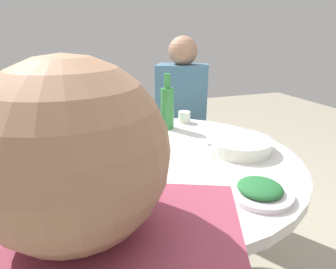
{
  "coord_description": "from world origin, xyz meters",
  "views": [
    {
      "loc": [
        0.33,
        1.03,
        1.24
      ],
      "look_at": [
        -0.05,
        -0.08,
        0.81
      ],
      "focal_mm": 30.17,
      "sensor_mm": 36.0,
      "label": 1
    }
  ],
  "objects_px": {
    "rice_bowl": "(117,123)",
    "green_bottle": "(167,107)",
    "round_dining_table": "(163,181)",
    "soup_bowl": "(238,145)",
    "tea_cup_side": "(194,205)",
    "diner_left": "(182,103)",
    "dish_stirfry": "(131,175)",
    "dish_noodles": "(72,156)",
    "tea_cup_near": "(184,117)",
    "stool_for_diner_left": "(181,174)",
    "tea_cup_far": "(158,235)",
    "dish_greens": "(260,190)"
  },
  "relations": [
    {
      "from": "tea_cup_near",
      "to": "diner_left",
      "type": "distance_m",
      "value": 0.34
    },
    {
      "from": "dish_noodles",
      "to": "tea_cup_near",
      "type": "relative_size",
      "value": 3.38
    },
    {
      "from": "soup_bowl",
      "to": "dish_noodles",
      "type": "relative_size",
      "value": 1.34
    },
    {
      "from": "dish_noodles",
      "to": "rice_bowl",
      "type": "bearing_deg",
      "value": -130.18
    },
    {
      "from": "round_dining_table",
      "to": "dish_greens",
      "type": "relative_size",
      "value": 5.54
    },
    {
      "from": "tea_cup_side",
      "to": "stool_for_diner_left",
      "type": "distance_m",
      "value": 1.33
    },
    {
      "from": "dish_stirfry",
      "to": "stool_for_diner_left",
      "type": "height_order",
      "value": "dish_stirfry"
    },
    {
      "from": "diner_left",
      "to": "stool_for_diner_left",
      "type": "bearing_deg",
      "value": 180.0
    },
    {
      "from": "tea_cup_side",
      "to": "diner_left",
      "type": "relative_size",
      "value": 0.09
    },
    {
      "from": "round_dining_table",
      "to": "green_bottle",
      "type": "distance_m",
      "value": 0.45
    },
    {
      "from": "green_bottle",
      "to": "stool_for_diner_left",
      "type": "height_order",
      "value": "green_bottle"
    },
    {
      "from": "dish_stirfry",
      "to": "tea_cup_side",
      "type": "bearing_deg",
      "value": 116.63
    },
    {
      "from": "tea_cup_far",
      "to": "stool_for_diner_left",
      "type": "bearing_deg",
      "value": -114.32
    },
    {
      "from": "green_bottle",
      "to": "tea_cup_side",
      "type": "height_order",
      "value": "green_bottle"
    },
    {
      "from": "tea_cup_near",
      "to": "dish_noodles",
      "type": "bearing_deg",
      "value": 27.01
    },
    {
      "from": "rice_bowl",
      "to": "green_bottle",
      "type": "xyz_separation_m",
      "value": [
        -0.27,
        0.02,
        0.07
      ]
    },
    {
      "from": "dish_stirfry",
      "to": "tea_cup_side",
      "type": "distance_m",
      "value": 0.28
    },
    {
      "from": "dish_noodles",
      "to": "tea_cup_near",
      "type": "xyz_separation_m",
      "value": [
        -0.63,
        -0.32,
        0.02
      ]
    },
    {
      "from": "soup_bowl",
      "to": "dish_greens",
      "type": "bearing_deg",
      "value": 67.87
    },
    {
      "from": "dish_noodles",
      "to": "green_bottle",
      "type": "bearing_deg",
      "value": -152.94
    },
    {
      "from": "rice_bowl",
      "to": "diner_left",
      "type": "relative_size",
      "value": 0.41
    },
    {
      "from": "stool_for_diner_left",
      "to": "soup_bowl",
      "type": "bearing_deg",
      "value": 86.58
    },
    {
      "from": "dish_greens",
      "to": "tea_cup_side",
      "type": "bearing_deg",
      "value": 3.91
    },
    {
      "from": "tea_cup_near",
      "to": "dish_greens",
      "type": "bearing_deg",
      "value": 84.92
    },
    {
      "from": "dish_greens",
      "to": "dish_noodles",
      "type": "height_order",
      "value": "dish_greens"
    },
    {
      "from": "rice_bowl",
      "to": "dish_stirfry",
      "type": "distance_m",
      "value": 0.53
    },
    {
      "from": "tea_cup_near",
      "to": "diner_left",
      "type": "height_order",
      "value": "diner_left"
    },
    {
      "from": "rice_bowl",
      "to": "dish_noodles",
      "type": "relative_size",
      "value": 1.35
    },
    {
      "from": "round_dining_table",
      "to": "dish_greens",
      "type": "distance_m",
      "value": 0.46
    },
    {
      "from": "tea_cup_side",
      "to": "round_dining_table",
      "type": "bearing_deg",
      "value": -95.55
    },
    {
      "from": "dish_noodles",
      "to": "tea_cup_side",
      "type": "relative_size",
      "value": 3.19
    },
    {
      "from": "round_dining_table",
      "to": "dish_noodles",
      "type": "xyz_separation_m",
      "value": [
        0.36,
        -0.09,
        0.13
      ]
    },
    {
      "from": "dish_stirfry",
      "to": "dish_greens",
      "type": "bearing_deg",
      "value": 147.0
    },
    {
      "from": "rice_bowl",
      "to": "dish_greens",
      "type": "relative_size",
      "value": 1.52
    },
    {
      "from": "green_bottle",
      "to": "diner_left",
      "type": "height_order",
      "value": "diner_left"
    },
    {
      "from": "dish_noodles",
      "to": "dish_stirfry",
      "type": "bearing_deg",
      "value": 127.97
    },
    {
      "from": "dish_stirfry",
      "to": "tea_cup_side",
      "type": "xyz_separation_m",
      "value": [
        -0.13,
        0.25,
        0.01
      ]
    },
    {
      "from": "dish_greens",
      "to": "soup_bowl",
      "type": "bearing_deg",
      "value": -112.13
    },
    {
      "from": "soup_bowl",
      "to": "tea_cup_far",
      "type": "bearing_deg",
      "value": 41.21
    },
    {
      "from": "dish_stirfry",
      "to": "tea_cup_near",
      "type": "distance_m",
      "value": 0.72
    },
    {
      "from": "soup_bowl",
      "to": "tea_cup_side",
      "type": "distance_m",
      "value": 0.52
    },
    {
      "from": "dish_noodles",
      "to": "tea_cup_near",
      "type": "distance_m",
      "value": 0.7
    },
    {
      "from": "dish_noodles",
      "to": "tea_cup_far",
      "type": "relative_size",
      "value": 3.55
    },
    {
      "from": "tea_cup_far",
      "to": "diner_left",
      "type": "bearing_deg",
      "value": -114.32
    },
    {
      "from": "round_dining_table",
      "to": "soup_bowl",
      "type": "height_order",
      "value": "soup_bowl"
    },
    {
      "from": "dish_noodles",
      "to": "tea_cup_far",
      "type": "bearing_deg",
      "value": 107.95
    },
    {
      "from": "round_dining_table",
      "to": "rice_bowl",
      "type": "bearing_deg",
      "value": -71.88
    },
    {
      "from": "dish_greens",
      "to": "tea_cup_far",
      "type": "distance_m",
      "value": 0.38
    },
    {
      "from": "dish_stirfry",
      "to": "stool_for_diner_left",
      "type": "bearing_deg",
      "value": -121.67
    },
    {
      "from": "tea_cup_far",
      "to": "green_bottle",
      "type": "bearing_deg",
      "value": -110.43
    }
  ]
}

